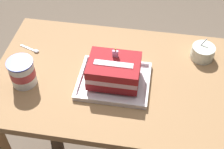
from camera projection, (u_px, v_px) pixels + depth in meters
name	position (u px, v px, depth m)	size (l,w,h in m)	color
dining_table	(110.00, 92.00, 1.54)	(1.08, 0.71, 0.75)	#9E754C
foil_tray	(114.00, 82.00, 1.42)	(0.32, 0.26, 0.02)	silver
birthday_cake	(114.00, 71.00, 1.37)	(0.22, 0.17, 0.15)	maroon
bowl_stack	(203.00, 52.00, 1.51)	(0.11, 0.11, 0.10)	silver
ice_cream_tub	(22.00, 72.00, 1.38)	(0.11, 0.11, 0.13)	white
serving_spoon_near_tray	(34.00, 50.00, 1.57)	(0.11, 0.05, 0.01)	silver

